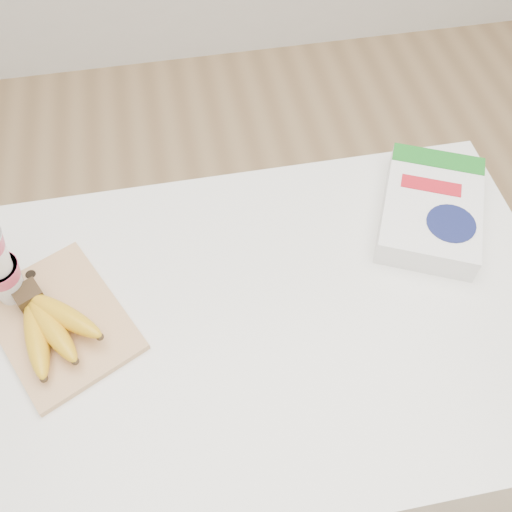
% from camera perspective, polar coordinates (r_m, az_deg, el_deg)
% --- Properties ---
extents(room, '(4.00, 4.00, 4.00)m').
position_cam_1_polar(room, '(0.68, 2.24, 15.58)').
color(room, tan).
rests_on(room, ground).
extents(table, '(1.12, 0.75, 0.84)m').
position_cam_1_polar(table, '(1.46, 1.04, -14.06)').
color(table, white).
rests_on(table, ground).
extents(cutting_board, '(0.32, 0.35, 0.01)m').
position_cam_1_polar(cutting_board, '(1.12, -18.99, -6.22)').
color(cutting_board, tan).
rests_on(cutting_board, table).
extents(bananas, '(0.18, 0.21, 0.07)m').
position_cam_1_polar(bananas, '(1.09, -20.00, -6.46)').
color(bananas, '#382816').
rests_on(bananas, cutting_board).
extents(cereal_box, '(0.30, 0.34, 0.06)m').
position_cam_1_polar(cereal_box, '(1.24, 17.10, 4.54)').
color(cereal_box, white).
rests_on(cereal_box, table).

